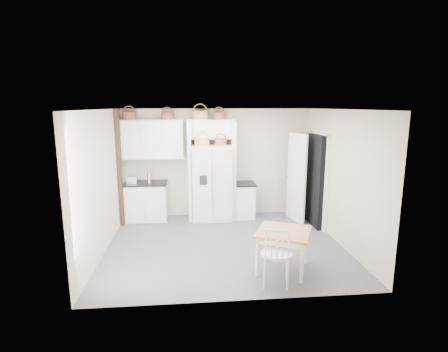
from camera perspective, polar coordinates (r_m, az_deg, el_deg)
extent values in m
plane|color=#4C4C4C|center=(6.95, 0.12, -11.16)|extent=(4.50, 4.50, 0.00)
plane|color=white|center=(6.42, 0.13, 10.82)|extent=(4.50, 4.50, 0.00)
plane|color=#B7A898|center=(8.52, -1.19, 2.18)|extent=(4.50, 0.00, 4.50)
plane|color=#B7A898|center=(6.73, -19.32, -0.96)|extent=(0.00, 4.00, 4.00)
plane|color=#B7A898|center=(7.13, 18.42, -0.22)|extent=(0.00, 4.00, 4.00)
cube|color=silver|center=(8.25, -2.03, -1.04)|extent=(0.92, 0.74, 1.78)
cube|color=white|center=(8.45, -12.52, -4.17)|extent=(0.94, 0.59, 0.87)
cube|color=white|center=(8.49, 3.32, -4.05)|extent=(0.46, 0.55, 0.81)
cube|color=#AA734A|center=(5.93, 9.62, -11.88)|extent=(1.08, 1.08, 0.68)
cube|color=white|center=(5.41, 8.57, -12.46)|extent=(0.57, 0.54, 0.98)
cube|color=black|center=(8.35, -12.65, -1.16)|extent=(0.98, 0.63, 0.04)
cube|color=black|center=(8.39, 3.35, -1.25)|extent=(0.50, 0.59, 0.04)
cube|color=silver|center=(8.31, -14.83, -0.62)|extent=(0.23, 0.13, 0.16)
cube|color=maroon|center=(8.23, -12.29, -0.36)|extent=(0.06, 0.16, 0.23)
cube|color=beige|center=(8.23, -12.10, -0.34)|extent=(0.05, 0.16, 0.23)
cylinder|color=brown|center=(8.33, -15.21, 9.45)|extent=(0.31, 0.31, 0.18)
cylinder|color=brown|center=(8.23, -9.26, 9.62)|extent=(0.28, 0.28, 0.16)
cylinder|color=#A57939|center=(8.22, -3.90, 9.89)|extent=(0.36, 0.36, 0.20)
cylinder|color=brown|center=(8.25, -0.82, 9.78)|extent=(0.28, 0.28, 0.16)
cylinder|color=#A57939|center=(7.99, -3.63, 5.62)|extent=(0.33, 0.33, 0.18)
cylinder|color=brown|center=(8.01, -0.56, 5.55)|extent=(0.27, 0.27, 0.15)
cube|color=white|center=(8.30, -11.56, 5.88)|extent=(1.40, 0.34, 0.90)
cube|color=white|center=(8.25, -2.17, 7.64)|extent=(1.12, 0.34, 0.45)
cube|color=white|center=(8.23, -5.61, 0.74)|extent=(0.08, 0.60, 2.30)
cube|color=white|center=(8.28, 1.46, 0.86)|extent=(0.08, 0.60, 2.30)
cube|color=#332215|center=(8.01, -16.72, 1.10)|extent=(0.09, 0.09, 2.60)
cube|color=black|center=(8.06, 14.87, -0.72)|extent=(0.18, 0.85, 2.05)
cube|color=white|center=(8.26, 11.73, -0.30)|extent=(0.21, 0.79, 2.05)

